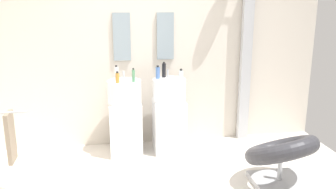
# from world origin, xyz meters

# --- Properties ---
(rear_partition) EXTENTS (4.80, 0.10, 2.60)m
(rear_partition) POSITION_xyz_m (0.00, 1.65, 1.30)
(rear_partition) COLOR beige
(rear_partition) RESTS_ON ground_plane
(pedestal_sink_left) EXTENTS (0.42, 0.42, 1.06)m
(pedestal_sink_left) POSITION_xyz_m (-0.28, 1.26, 0.49)
(pedestal_sink_left) COLOR white
(pedestal_sink_left) RESTS_ON ground_plane
(pedestal_sink_right) EXTENTS (0.42, 0.42, 1.06)m
(pedestal_sink_right) POSITION_xyz_m (0.28, 1.26, 0.49)
(pedestal_sink_right) COLOR white
(pedestal_sink_right) RESTS_ON ground_plane
(vanity_mirror_left) EXTENTS (0.22, 0.03, 0.60)m
(vanity_mirror_left) POSITION_xyz_m (-0.28, 1.58, 1.46)
(vanity_mirror_left) COLOR #8C9EA8
(vanity_mirror_right) EXTENTS (0.22, 0.03, 0.60)m
(vanity_mirror_right) POSITION_xyz_m (0.28, 1.58, 1.46)
(vanity_mirror_right) COLOR #8C9EA8
(shower_column) EXTENTS (0.49, 0.24, 2.05)m
(shower_column) POSITION_xyz_m (1.37, 1.53, 1.08)
(shower_column) COLOR #B7BABF
(shower_column) RESTS_ON ground_plane
(lounge_chair) EXTENTS (1.03, 1.04, 0.65)m
(lounge_chair) POSITION_xyz_m (1.30, 0.16, 0.35)
(lounge_chair) COLOR #B7BABF
(lounge_chair) RESTS_ON ground_plane
(towel_rack) EXTENTS (0.37, 0.22, 0.95)m
(towel_rack) POSITION_xyz_m (-1.45, 0.33, 0.63)
(towel_rack) COLOR #B7BABF
(towel_rack) RESTS_ON ground_plane
(soap_bottle_amber) EXTENTS (0.05, 0.05, 0.14)m
(soap_bottle_amber) POSITION_xyz_m (-0.36, 1.15, 1.02)
(soap_bottle_amber) COLOR #C68C38
(soap_bottle_amber) RESTS_ON pedestal_sink_left
(soap_bottle_blue) EXTENTS (0.05, 0.05, 0.17)m
(soap_bottle_blue) POSITION_xyz_m (0.14, 1.31, 1.04)
(soap_bottle_blue) COLOR #4C72B7
(soap_bottle_blue) RESTS_ON pedestal_sink_right
(soap_bottle_green) EXTENTS (0.04, 0.04, 0.17)m
(soap_bottle_green) POSITION_xyz_m (-0.17, 1.18, 1.04)
(soap_bottle_green) COLOR #59996B
(soap_bottle_green) RESTS_ON pedestal_sink_left
(soap_bottle_clear) EXTENTS (0.06, 0.06, 0.13)m
(soap_bottle_clear) POSITION_xyz_m (0.42, 1.22, 1.02)
(soap_bottle_clear) COLOR silver
(soap_bottle_clear) RESTS_ON pedestal_sink_right
(soap_bottle_white) EXTENTS (0.05, 0.05, 0.19)m
(soap_bottle_white) POSITION_xyz_m (-0.37, 1.31, 1.04)
(soap_bottle_white) COLOR white
(soap_bottle_white) RESTS_ON pedestal_sink_left
(soap_bottle_black) EXTENTS (0.05, 0.05, 0.20)m
(soap_bottle_black) POSITION_xyz_m (0.23, 1.38, 1.05)
(soap_bottle_black) COLOR black
(soap_bottle_black) RESTS_ON pedestal_sink_right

